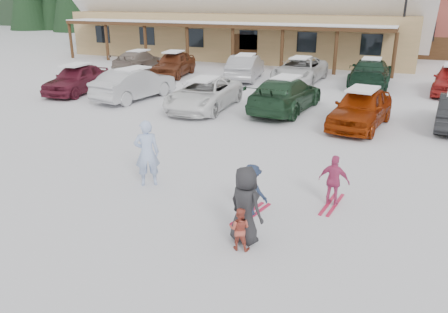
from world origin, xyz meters
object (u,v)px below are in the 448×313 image
at_px(day_lodge, 244,8).
at_px(parked_car_8, 174,64).
at_px(parked_car_4, 361,108).
at_px(parked_car_11, 370,73).
at_px(adult_skier, 147,153).
at_px(toddler_red, 239,229).
at_px(parked_car_0, 77,79).
at_px(child_magenta, 334,181).
at_px(parked_car_1, 134,84).
at_px(parked_car_3, 286,94).
at_px(bystander_dark, 245,205).
at_px(parked_car_9, 245,67).
at_px(child_navy, 252,190).
at_px(parked_car_10, 300,70).
at_px(parked_car_2, 204,94).
at_px(parked_car_7, 139,61).
at_px(lamp_post, 405,12).

height_order(day_lodge, parked_car_8, day_lodge).
distance_m(day_lodge, parked_car_4, 22.80).
bearing_deg(parked_car_11, parked_car_4, 91.93).
distance_m(adult_skier, toddler_red, 4.07).
bearing_deg(parked_car_0, day_lodge, 75.82).
distance_m(child_magenta, parked_car_1, 13.87).
relative_size(parked_car_3, parked_car_11, 0.98).
xyz_separation_m(bystander_dark, parked_car_1, (-9.72, 10.68, -0.07)).
bearing_deg(parked_car_9, child_navy, 102.08).
bearing_deg(parked_car_10, parked_car_2, -104.37).
height_order(adult_skier, parked_car_3, adult_skier).
bearing_deg(parked_car_4, parked_car_1, -175.41).
bearing_deg(parked_car_10, parked_car_7, -176.03).
height_order(adult_skier, toddler_red, adult_skier).
bearing_deg(day_lodge, parked_car_4, -58.13).
distance_m(parked_car_0, parked_car_1, 3.64).
bearing_deg(toddler_red, parked_car_7, -59.29).
height_order(adult_skier, parked_car_9, adult_skier).
distance_m(parked_car_2, parked_car_4, 6.93).
relative_size(bystander_dark, parked_car_11, 0.31).
relative_size(toddler_red, parked_car_3, 0.18).
height_order(adult_skier, child_navy, adult_skier).
xyz_separation_m(adult_skier, parked_car_8, (-7.71, 15.63, -0.14)).
bearing_deg(parked_car_2, day_lodge, 103.00).
distance_m(parked_car_4, parked_car_9, 11.11).
relative_size(toddler_red, parked_car_8, 0.20).
relative_size(lamp_post, parked_car_3, 1.33).
bearing_deg(parked_car_2, child_magenta, -49.40).
xyz_separation_m(parked_car_7, parked_car_8, (3.09, -0.73, 0.08)).
xyz_separation_m(parked_car_0, parked_car_8, (2.19, 6.64, 0.02)).
xyz_separation_m(lamp_post, parked_car_7, (-16.42, -6.38, -3.19)).
height_order(child_magenta, parked_car_1, parked_car_1).
xyz_separation_m(parked_car_2, parked_car_7, (-8.60, 7.95, 0.01)).
bearing_deg(parked_car_0, bystander_dark, -44.66).
bearing_deg(adult_skier, parked_car_2, -108.39).
distance_m(parked_car_1, parked_car_2, 4.10).
height_order(parked_car_9, parked_car_11, parked_car_11).
distance_m(adult_skier, parked_car_0, 13.37).
xyz_separation_m(parked_car_1, parked_car_3, (7.59, 0.54, -0.01)).
xyz_separation_m(bystander_dark, parked_car_7, (-14.25, 18.13, -0.14)).
relative_size(parked_car_3, parked_car_7, 1.09).
bearing_deg(parked_car_4, day_lodge, 130.51).
relative_size(child_magenta, parked_car_9, 0.28).
height_order(lamp_post, parked_car_7, lamp_post).
xyz_separation_m(day_lodge, child_navy, (10.38, -27.90, -3.31)).
height_order(parked_car_0, parked_car_10, parked_car_0).
bearing_deg(day_lodge, parked_car_1, -87.10).
height_order(day_lodge, child_navy, day_lodge).
relative_size(parked_car_0, parked_car_8, 0.97).
xyz_separation_m(day_lodge, parked_car_1, (0.93, -18.40, -3.17)).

